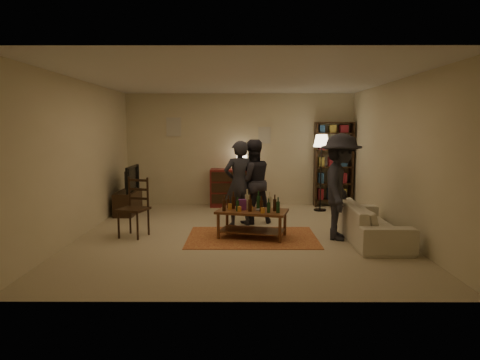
{
  "coord_description": "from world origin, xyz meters",
  "views": [
    {
      "loc": [
        0.04,
        -7.43,
        1.87
      ],
      "look_at": [
        0.02,
        0.1,
        0.96
      ],
      "focal_mm": 32.0,
      "sensor_mm": 36.0,
      "label": 1
    }
  ],
  "objects_px": {
    "floor_lamp": "(321,146)",
    "person_by_sofa": "(340,187)",
    "bookshelf": "(333,163)",
    "dresser": "(232,187)",
    "dining_chair": "(135,205)",
    "tv_stand": "(128,196)",
    "person_right": "(252,182)",
    "coffee_table": "(252,213)",
    "sofa": "(370,222)",
    "person_left": "(239,184)"
  },
  "relations": [
    {
      "from": "coffee_table",
      "to": "tv_stand",
      "type": "xyz_separation_m",
      "value": [
        -2.67,
        2.05,
        -0.04
      ]
    },
    {
      "from": "bookshelf",
      "to": "person_left",
      "type": "xyz_separation_m",
      "value": [
        -2.25,
        -2.11,
        -0.22
      ]
    },
    {
      "from": "coffee_table",
      "to": "tv_stand",
      "type": "height_order",
      "value": "tv_stand"
    },
    {
      "from": "dresser",
      "to": "floor_lamp",
      "type": "bearing_deg",
      "value": -14.97
    },
    {
      "from": "floor_lamp",
      "to": "dresser",
      "type": "bearing_deg",
      "value": 165.03
    },
    {
      "from": "coffee_table",
      "to": "tv_stand",
      "type": "relative_size",
      "value": 1.22
    },
    {
      "from": "sofa",
      "to": "tv_stand",
      "type": "bearing_deg",
      "value": 64.66
    },
    {
      "from": "tv_stand",
      "to": "bookshelf",
      "type": "height_order",
      "value": "bookshelf"
    },
    {
      "from": "sofa",
      "to": "person_right",
      "type": "distance_m",
      "value": 2.4
    },
    {
      "from": "floor_lamp",
      "to": "person_left",
      "type": "relative_size",
      "value": 1.06
    },
    {
      "from": "dining_chair",
      "to": "dresser",
      "type": "height_order",
      "value": "dresser"
    },
    {
      "from": "person_by_sofa",
      "to": "bookshelf",
      "type": "bearing_deg",
      "value": 6.54
    },
    {
      "from": "person_right",
      "to": "person_by_sofa",
      "type": "distance_m",
      "value": 1.9
    },
    {
      "from": "dining_chair",
      "to": "bookshelf",
      "type": "xyz_separation_m",
      "value": [
        4.05,
        2.92,
        0.48
      ]
    },
    {
      "from": "dresser",
      "to": "person_left",
      "type": "relative_size",
      "value": 0.83
    },
    {
      "from": "floor_lamp",
      "to": "bookshelf",
      "type": "bearing_deg",
      "value": 56.08
    },
    {
      "from": "dining_chair",
      "to": "person_by_sofa",
      "type": "bearing_deg",
      "value": 14.04
    },
    {
      "from": "floor_lamp",
      "to": "person_by_sofa",
      "type": "height_order",
      "value": "person_by_sofa"
    },
    {
      "from": "floor_lamp",
      "to": "person_left",
      "type": "distance_m",
      "value": 2.47
    },
    {
      "from": "coffee_table",
      "to": "tv_stand",
      "type": "distance_m",
      "value": 3.37
    },
    {
      "from": "bookshelf",
      "to": "person_right",
      "type": "distance_m",
      "value": 2.75
    },
    {
      "from": "coffee_table",
      "to": "person_right",
      "type": "bearing_deg",
      "value": 88.51
    },
    {
      "from": "bookshelf",
      "to": "floor_lamp",
      "type": "xyz_separation_m",
      "value": [
        -0.41,
        -0.61,
        0.44
      ]
    },
    {
      "from": "dining_chair",
      "to": "person_by_sofa",
      "type": "xyz_separation_m",
      "value": [
        3.5,
        -0.2,
        0.34
      ]
    },
    {
      "from": "dresser",
      "to": "floor_lamp",
      "type": "xyz_separation_m",
      "value": [
        2.03,
        -0.54,
        1.0
      ]
    },
    {
      "from": "bookshelf",
      "to": "floor_lamp",
      "type": "relative_size",
      "value": 1.16
    },
    {
      "from": "tv_stand",
      "to": "bookshelf",
      "type": "xyz_separation_m",
      "value": [
        4.69,
        0.98,
        0.65
      ]
    },
    {
      "from": "coffee_table",
      "to": "dining_chair",
      "type": "height_order",
      "value": "dining_chair"
    },
    {
      "from": "dining_chair",
      "to": "person_by_sofa",
      "type": "distance_m",
      "value": 3.53
    },
    {
      "from": "tv_stand",
      "to": "person_by_sofa",
      "type": "xyz_separation_m",
      "value": [
        4.14,
        -2.13,
        0.51
      ]
    },
    {
      "from": "bookshelf",
      "to": "person_right",
      "type": "bearing_deg",
      "value": -136.55
    },
    {
      "from": "dining_chair",
      "to": "dresser",
      "type": "distance_m",
      "value": 3.27
    },
    {
      "from": "dining_chair",
      "to": "sofa",
      "type": "relative_size",
      "value": 0.5
    },
    {
      "from": "coffee_table",
      "to": "person_right",
      "type": "height_order",
      "value": "person_right"
    },
    {
      "from": "coffee_table",
      "to": "person_right",
      "type": "xyz_separation_m",
      "value": [
        0.03,
        1.15,
        0.4
      ]
    },
    {
      "from": "floor_lamp",
      "to": "sofa",
      "type": "distance_m",
      "value": 2.85
    },
    {
      "from": "coffee_table",
      "to": "sofa",
      "type": "relative_size",
      "value": 0.62
    },
    {
      "from": "dining_chair",
      "to": "sofa",
      "type": "height_order",
      "value": "dining_chair"
    },
    {
      "from": "dresser",
      "to": "person_by_sofa",
      "type": "height_order",
      "value": "person_by_sofa"
    },
    {
      "from": "coffee_table",
      "to": "bookshelf",
      "type": "distance_m",
      "value": 3.7
    },
    {
      "from": "dining_chair",
      "to": "dresser",
      "type": "xyz_separation_m",
      "value": [
        1.61,
        2.85,
        -0.07
      ]
    },
    {
      "from": "dining_chair",
      "to": "person_left",
      "type": "relative_size",
      "value": 0.64
    },
    {
      "from": "dresser",
      "to": "person_by_sofa",
      "type": "bearing_deg",
      "value": -58.17
    },
    {
      "from": "dresser",
      "to": "floor_lamp",
      "type": "height_order",
      "value": "floor_lamp"
    },
    {
      "from": "dresser",
      "to": "bookshelf",
      "type": "distance_m",
      "value": 2.5
    },
    {
      "from": "sofa",
      "to": "floor_lamp",
      "type": "bearing_deg",
      "value": 8.05
    },
    {
      "from": "floor_lamp",
      "to": "person_by_sofa",
      "type": "bearing_deg",
      "value": -93.11
    },
    {
      "from": "dining_chair",
      "to": "person_right",
      "type": "height_order",
      "value": "person_right"
    },
    {
      "from": "dining_chair",
      "to": "tv_stand",
      "type": "relative_size",
      "value": 0.98
    },
    {
      "from": "sofa",
      "to": "person_by_sofa",
      "type": "distance_m",
      "value": 0.78
    }
  ]
}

